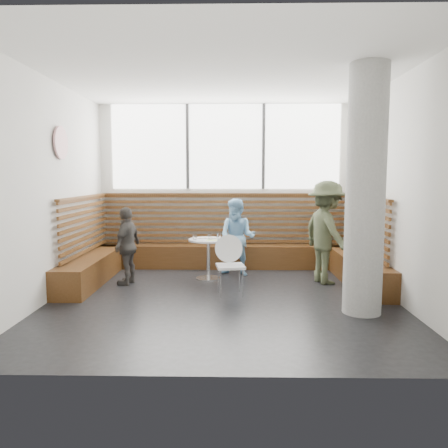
{
  "coord_description": "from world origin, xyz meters",
  "views": [
    {
      "loc": [
        0.14,
        -6.25,
        1.79
      ],
      "look_at": [
        0.0,
        1.0,
        1.0
      ],
      "focal_mm": 35.0,
      "sensor_mm": 36.0,
      "label": 1
    }
  ],
  "objects_px": {
    "cafe_table": "(208,250)",
    "child_back": "(237,237)",
    "concrete_column": "(365,191)",
    "cafe_chair": "(230,260)",
    "adult_man": "(326,232)",
    "child_left": "(127,246)"
  },
  "relations": [
    {
      "from": "child_back",
      "to": "child_left",
      "type": "height_order",
      "value": "child_back"
    },
    {
      "from": "concrete_column",
      "to": "cafe_chair",
      "type": "xyz_separation_m",
      "value": [
        -1.74,
        0.91,
        -1.07
      ]
    },
    {
      "from": "adult_man",
      "to": "child_left",
      "type": "height_order",
      "value": "adult_man"
    },
    {
      "from": "child_left",
      "to": "adult_man",
      "type": "bearing_deg",
      "value": 106.1
    },
    {
      "from": "adult_man",
      "to": "cafe_chair",
      "type": "bearing_deg",
      "value": 93.67
    },
    {
      "from": "child_back",
      "to": "adult_man",
      "type": "bearing_deg",
      "value": -2.1
    },
    {
      "from": "cafe_chair",
      "to": "child_back",
      "type": "relative_size",
      "value": 0.64
    },
    {
      "from": "cafe_chair",
      "to": "child_back",
      "type": "bearing_deg",
      "value": 75.77
    },
    {
      "from": "cafe_table",
      "to": "child_left",
      "type": "xyz_separation_m",
      "value": [
        -1.32,
        -0.37,
        0.14
      ]
    },
    {
      "from": "cafe_chair",
      "to": "adult_man",
      "type": "distance_m",
      "value": 1.79
    },
    {
      "from": "cafe_chair",
      "to": "child_left",
      "type": "xyz_separation_m",
      "value": [
        -1.72,
        0.58,
        0.12
      ]
    },
    {
      "from": "cafe_table",
      "to": "adult_man",
      "type": "xyz_separation_m",
      "value": [
        2.0,
        -0.24,
        0.35
      ]
    },
    {
      "from": "concrete_column",
      "to": "cafe_chair",
      "type": "distance_m",
      "value": 2.24
    },
    {
      "from": "concrete_column",
      "to": "adult_man",
      "type": "xyz_separation_m",
      "value": [
        -0.13,
        1.62,
        -0.74
      ]
    },
    {
      "from": "concrete_column",
      "to": "child_back",
      "type": "distance_m",
      "value": 2.85
    },
    {
      "from": "cafe_table",
      "to": "child_back",
      "type": "xyz_separation_m",
      "value": [
        0.51,
        0.3,
        0.19
      ]
    },
    {
      "from": "cafe_table",
      "to": "child_back",
      "type": "height_order",
      "value": "child_back"
    },
    {
      "from": "cafe_chair",
      "to": "child_left",
      "type": "bearing_deg",
      "value": 152.5
    },
    {
      "from": "cafe_chair",
      "to": "child_back",
      "type": "height_order",
      "value": "child_back"
    },
    {
      "from": "adult_man",
      "to": "child_back",
      "type": "relative_size",
      "value": 1.24
    },
    {
      "from": "concrete_column",
      "to": "adult_man",
      "type": "bearing_deg",
      "value": 94.71
    },
    {
      "from": "concrete_column",
      "to": "child_left",
      "type": "relative_size",
      "value": 2.48
    }
  ]
}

